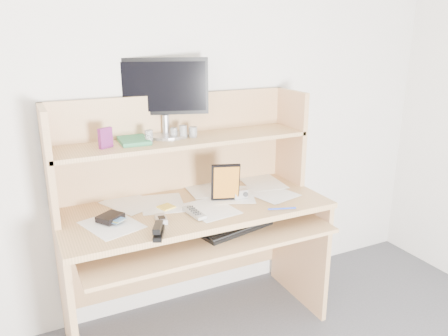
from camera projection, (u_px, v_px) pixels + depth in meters
name	position (u px, v px, depth m)	size (l,w,h in m)	color
back_wall	(172.00, 103.00, 2.43)	(3.60, 0.04, 2.50)	silver
desk	(190.00, 210.00, 2.39)	(1.40, 0.70, 1.30)	tan
paper_clutter	(195.00, 205.00, 2.30)	(1.32, 0.54, 0.01)	white
keyboard	(236.00, 228.00, 2.24)	(0.42, 0.23, 0.03)	black
tv_remote	(194.00, 213.00, 2.17)	(0.05, 0.17, 0.02)	#A2A39D
flip_phone	(161.00, 218.00, 2.10)	(0.05, 0.10, 0.03)	#A3A3A5
stapler	(159.00, 230.00, 1.95)	(0.04, 0.15, 0.05)	black
wallet	(110.00, 218.00, 2.10)	(0.11, 0.09, 0.03)	black
sticky_note_pad	(166.00, 207.00, 2.27)	(0.07, 0.07, 0.01)	#FDFF43
digital_camera	(240.00, 194.00, 2.38)	(0.08, 0.03, 0.05)	#BABABC
game_case	(225.00, 182.00, 2.32)	(0.15, 0.02, 0.21)	black
blue_pen	(282.00, 209.00, 2.24)	(0.01, 0.01, 0.15)	#1938BE
card_box	(105.00, 138.00, 2.13)	(0.07, 0.02, 0.10)	#A92416
shelf_book	(134.00, 140.00, 2.25)	(0.14, 0.20, 0.02)	#378A54
chip_stack_a	(174.00, 133.00, 2.34)	(0.04, 0.04, 0.05)	black
chip_stack_b	(149.00, 136.00, 2.23)	(0.04, 0.04, 0.07)	white
chip_stack_c	(193.00, 132.00, 2.36)	(0.04, 0.04, 0.06)	black
chip_stack_d	(183.00, 132.00, 2.33)	(0.04, 0.04, 0.07)	silver
monitor	(164.00, 95.00, 2.34)	(0.47, 0.24, 0.42)	#B1B0B6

